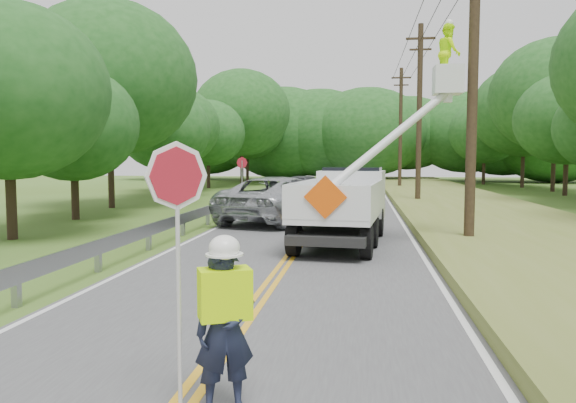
# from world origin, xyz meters

# --- Properties ---
(ground) EXTENTS (140.00, 140.00, 0.00)m
(ground) POSITION_xyz_m (0.00, 0.00, 0.00)
(ground) COLOR #435E1B
(ground) RESTS_ON ground
(road) EXTENTS (7.20, 96.00, 0.03)m
(road) POSITION_xyz_m (0.00, 14.00, 0.01)
(road) COLOR #49494B
(road) RESTS_ON ground
(guardrail) EXTENTS (0.18, 48.00, 0.77)m
(guardrail) POSITION_xyz_m (-4.02, 14.91, 0.55)
(guardrail) COLOR gray
(guardrail) RESTS_ON ground
(utility_poles) EXTENTS (1.60, 43.30, 10.00)m
(utility_poles) POSITION_xyz_m (5.00, 17.02, 5.27)
(utility_poles) COLOR black
(utility_poles) RESTS_ON ground
(tall_grass_verge) EXTENTS (7.00, 96.00, 0.30)m
(tall_grass_verge) POSITION_xyz_m (7.10, 14.00, 0.15)
(tall_grass_verge) COLOR olive
(tall_grass_verge) RESTS_ON ground
(treeline_left) EXTENTS (10.74, 56.73, 11.05)m
(treeline_left) POSITION_xyz_m (-10.51, 30.42, 5.82)
(treeline_left) COLOR #332319
(treeline_left) RESTS_ON ground
(treeline_horizon) EXTENTS (56.10, 14.29, 11.03)m
(treeline_horizon) POSITION_xyz_m (1.78, 56.06, 5.50)
(treeline_horizon) COLOR #1A4C19
(treeline_horizon) RESTS_ON ground
(flagger) EXTENTS (1.03, 0.71, 2.73)m
(flagger) POSITION_xyz_m (0.47, -2.41, 1.00)
(flagger) COLOR #191E33
(flagger) RESTS_ON road
(bucket_truck) EXTENTS (4.84, 6.70, 6.44)m
(bucket_truck) POSITION_xyz_m (1.62, 9.69, 1.49)
(bucket_truck) COLOR black
(bucket_truck) RESTS_ON road
(suv_silver) EXTENTS (4.89, 7.21, 1.84)m
(suv_silver) POSITION_xyz_m (-1.39, 14.23, 0.94)
(suv_silver) COLOR #B0B3B8
(suv_silver) RESTS_ON road
(suv_darkgrey) EXTENTS (3.14, 5.32, 1.45)m
(suv_darkgrey) POSITION_xyz_m (-1.78, 27.51, 0.74)
(suv_darkgrey) COLOR #37393F
(suv_darkgrey) RESTS_ON road
(stop_sign_permanent) EXTENTS (0.48, 0.34, 2.64)m
(stop_sign_permanent) POSITION_xyz_m (-4.00, 18.83, 1.77)
(stop_sign_permanent) COLOR gray
(stop_sign_permanent) RESTS_ON ground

